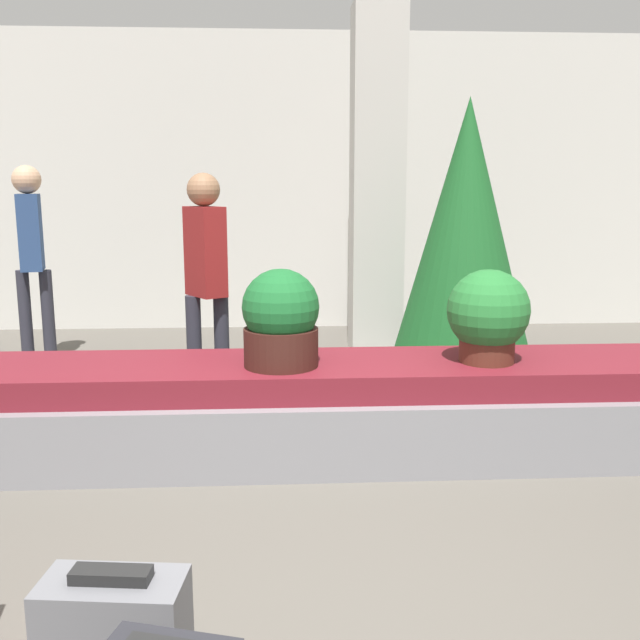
# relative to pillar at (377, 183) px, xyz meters

# --- Properties ---
(ground_plane) EXTENTS (18.00, 18.00, 0.00)m
(ground_plane) POSITION_rel_pillar_xyz_m (-0.69, -4.29, -1.60)
(ground_plane) COLOR #59544C
(back_wall) EXTENTS (18.00, 0.06, 3.20)m
(back_wall) POSITION_rel_pillar_xyz_m (-0.69, 1.23, 0.00)
(back_wall) COLOR beige
(back_wall) RESTS_ON ground_plane
(carousel) EXTENTS (6.63, 0.91, 0.56)m
(carousel) POSITION_rel_pillar_xyz_m (-0.69, -2.69, -1.33)
(carousel) COLOR gray
(carousel) RESTS_ON ground_plane
(pillar) EXTENTS (0.47, 0.47, 3.20)m
(pillar) POSITION_rel_pillar_xyz_m (0.00, 0.00, 0.00)
(pillar) COLOR beige
(pillar) RESTS_ON ground_plane
(potted_plant_0) EXTENTS (0.48, 0.48, 0.55)m
(potted_plant_0) POSITION_rel_pillar_xyz_m (0.29, -2.74, -0.76)
(potted_plant_0) COLOR #4C2319
(potted_plant_0) RESTS_ON carousel
(potted_plant_1) EXTENTS (0.44, 0.44, 0.56)m
(potted_plant_1) POSITION_rel_pillar_xyz_m (-0.91, -2.77, -0.77)
(potted_plant_1) COLOR #381914
(potted_plant_1) RESTS_ON carousel
(traveler_0) EXTENTS (0.33, 0.37, 1.67)m
(traveler_0) POSITION_rel_pillar_xyz_m (-1.45, -1.64, -0.60)
(traveler_0) COLOR #282833
(traveler_0) RESTS_ON ground_plane
(traveler_1) EXTENTS (0.31, 0.35, 1.75)m
(traveler_1) POSITION_rel_pillar_xyz_m (-3.10, -0.33, -0.54)
(traveler_1) COLOR #282833
(traveler_1) RESTS_ON ground_plane
(decorated_tree) EXTENTS (1.14, 1.14, 2.26)m
(decorated_tree) POSITION_rel_pillar_xyz_m (0.56, -1.15, -0.38)
(decorated_tree) COLOR #4C331E
(decorated_tree) RESTS_ON ground_plane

